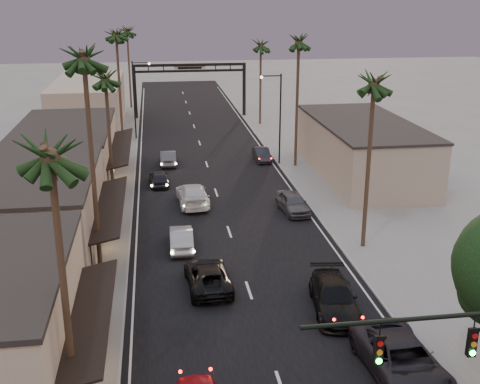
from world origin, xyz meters
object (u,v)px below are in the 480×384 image
object	(u,v)px
arch	(190,77)
streetlight_left	(136,94)
palm_rc	(261,42)
oncoming_pickup	(208,276)
palm_far	(127,28)
palm_lb	(83,52)
palm_lc	(105,73)
palm_ld	(116,32)
curbside_black	(334,297)
curbside_near	(402,360)
palm_rb	(299,37)
palm_la	(49,145)
oncoming_silver	(181,238)
palm_ra	(375,77)
streetlight_right	(277,112)

from	to	relation	value
arch	streetlight_left	xyz separation A→B (m)	(-6.92, -12.00, -0.20)
palm_rc	oncoming_pickup	distance (m)	46.65
arch	palm_far	bearing A→B (deg)	136.05
palm_lb	palm_lc	bearing A→B (deg)	90.00
arch	palm_ld	world-z (taller)	palm_ld
palm_lb	oncoming_pickup	distance (m)	14.32
palm_lb	curbside_black	xyz separation A→B (m)	(12.79, -5.95, -12.57)
curbside_near	streetlight_left	bearing A→B (deg)	101.42
palm_rb	palm_far	world-z (taller)	palm_rb
arch	palm_far	distance (m)	12.96
palm_far	palm_lc	bearing A→B (deg)	-90.41
streetlight_left	curbside_near	bearing A→B (deg)	-75.58
palm_la	curbside_near	world-z (taller)	palm_la
streetlight_left	palm_lb	size ratio (longest dim) A/B	0.59
palm_far	oncoming_pickup	bearing A→B (deg)	-84.14
oncoming_silver	curbside_near	bearing A→B (deg)	120.71
arch	curbside_black	size ratio (longest dim) A/B	2.71
palm_rc	palm_lb	bearing A→B (deg)	-112.27
palm_lb	curbside_near	xyz separation A→B (m)	(14.06, -12.13, -12.50)
arch	palm_ra	distance (m)	47.17
palm_ld	palm_rb	bearing A→B (deg)	-32.60
palm_far	palm_rb	bearing A→B (deg)	-63.57
palm_la	curbside_black	xyz separation A→B (m)	(12.79, 7.05, -10.63)
streetlight_left	palm_rb	size ratio (longest dim) A/B	0.63
palm_la	arch	bearing A→B (deg)	81.97
oncoming_pickup	streetlight_left	bearing A→B (deg)	-86.29
palm_la	curbside_near	size ratio (longest dim) A/B	2.08
palm_rb	palm_far	distance (m)	37.98
palm_rb	oncoming_silver	xyz separation A→B (m)	(-12.15, -18.37, -11.70)
palm_lc	palm_ra	world-z (taller)	palm_ra
palm_ra	palm_rb	distance (m)	20.02
oncoming_silver	palm_ra	bearing A→B (deg)	173.32
palm_ra	palm_rc	size ratio (longest dim) A/B	1.08
palm_ld	palm_far	xyz separation A→B (m)	(0.30, 23.00, -0.97)
streetlight_left	palm_lc	size ratio (longest dim) A/B	0.74
streetlight_right	palm_far	world-z (taller)	palm_far
palm_la	palm_lb	bearing A→B (deg)	90.00
streetlight_right	palm_rc	xyz separation A→B (m)	(1.68, 19.00, 5.14)
palm_far	oncoming_silver	bearing A→B (deg)	-84.82
streetlight_left	arch	bearing A→B (deg)	60.03
palm_lc	palm_ld	world-z (taller)	palm_ld
streetlight_right	palm_rb	world-z (taller)	palm_rb
palm_lb	oncoming_silver	xyz separation A→B (m)	(5.05, 3.63, -12.67)
palm_la	palm_lb	size ratio (longest dim) A/B	0.87
palm_lc	palm_rb	xyz separation A→B (m)	(17.20, 8.00, 1.95)
palm_lc	palm_rb	size ratio (longest dim) A/B	0.86
streetlight_right	curbside_near	distance (m)	35.44
palm_rc	oncoming_silver	xyz separation A→B (m)	(-12.15, -38.37, -9.75)
arch	palm_la	size ratio (longest dim) A/B	1.15
streetlight_right	palm_lc	world-z (taller)	palm_lc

